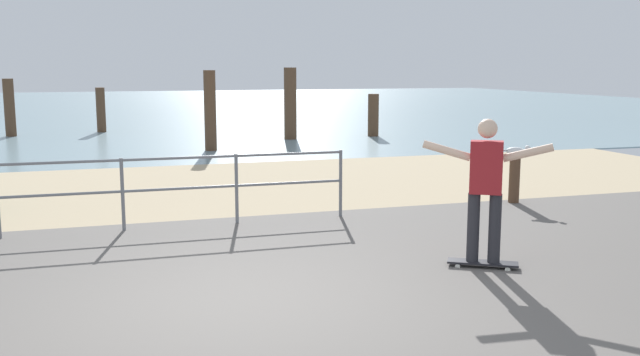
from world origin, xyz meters
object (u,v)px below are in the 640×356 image
object	(u,v)px
skateboarder	(486,182)
skateboard	(483,263)
bollard_short	(514,180)
seagull	(517,151)

from	to	relation	value
skateboarder	skateboard	bearing A→B (deg)	7.13
skateboard	bollard_short	bearing A→B (deg)	52.83
skateboard	seagull	xyz separation A→B (m)	(2.51, 3.28, 0.84)
skateboarder	seagull	world-z (taller)	skateboarder
skateboarder	seagull	size ratio (longest dim) A/B	3.73
skateboard	skateboarder	world-z (taller)	skateboarder
bollard_short	seagull	xyz separation A→B (m)	(0.01, -0.01, 0.49)
skateboard	seagull	world-z (taller)	seagull
skateboarder	seagull	bearing A→B (deg)	52.60
bollard_short	seagull	world-z (taller)	seagull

